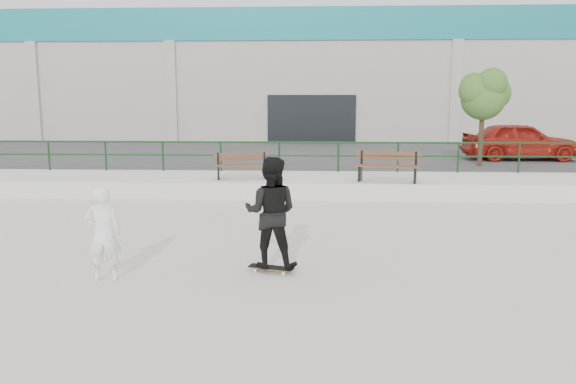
# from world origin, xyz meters

# --- Properties ---
(ground) EXTENTS (120.00, 120.00, 0.00)m
(ground) POSITION_xyz_m (0.00, 0.00, 0.00)
(ground) COLOR beige
(ground) RESTS_ON ground
(ledge) EXTENTS (30.00, 3.00, 0.50)m
(ledge) POSITION_xyz_m (0.00, 9.50, 0.25)
(ledge) COLOR silver
(ledge) RESTS_ON ground
(parking_strip) EXTENTS (60.00, 14.00, 0.50)m
(parking_strip) POSITION_xyz_m (0.00, 18.00, 0.25)
(parking_strip) COLOR #393939
(parking_strip) RESTS_ON ground
(railing) EXTENTS (28.00, 0.06, 1.03)m
(railing) POSITION_xyz_m (-0.00, 10.80, 1.24)
(railing) COLOR #153C1A
(railing) RESTS_ON ledge
(commercial_building) EXTENTS (44.20, 16.33, 8.00)m
(commercial_building) POSITION_xyz_m (-0.00, 31.99, 4.58)
(commercial_building) COLOR #B2ADA0
(commercial_building) RESTS_ON ground
(bench_left) EXTENTS (1.79, 0.80, 0.80)m
(bench_left) POSITION_xyz_m (-2.05, 9.02, 0.89)
(bench_left) COLOR brown
(bench_left) RESTS_ON ledge
(bench_right) EXTENTS (2.02, 0.95, 0.90)m
(bench_right) POSITION_xyz_m (2.39, 8.61, 0.94)
(bench_right) COLOR brown
(bench_right) RESTS_ON ledge
(tree) EXTENTS (1.99, 1.77, 3.55)m
(tree) POSITION_xyz_m (6.32, 12.82, 3.16)
(tree) COLOR #4B3A25
(tree) RESTS_ON parking_strip
(red_car) EXTENTS (4.51, 1.84, 1.53)m
(red_car) POSITION_xyz_m (8.53, 15.09, 1.27)
(red_car) COLOR #A41E14
(red_car) RESTS_ON parking_strip
(skateboard) EXTENTS (0.80, 0.42, 0.09)m
(skateboard) POSITION_xyz_m (-0.52, 1.09, 0.07)
(skateboard) COLOR black
(skateboard) RESTS_ON ground
(standing_skater) EXTENTS (0.99, 0.81, 1.89)m
(standing_skater) POSITION_xyz_m (-0.52, 1.09, 1.04)
(standing_skater) COLOR black
(standing_skater) RESTS_ON skateboard
(seated_skater) EXTENTS (0.64, 0.49, 1.57)m
(seated_skater) POSITION_xyz_m (-3.19, 0.51, 0.78)
(seated_skater) COLOR white
(seated_skater) RESTS_ON ground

